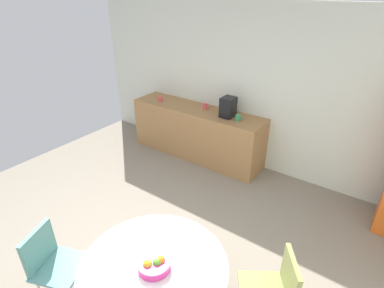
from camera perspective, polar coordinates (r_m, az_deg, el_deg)
The scene contains 11 objects.
ground_plane at distance 3.68m, azimuth -15.48°, elevation -22.00°, with size 6.00×6.00×0.00m, color gray.
wall_back at distance 5.00m, azimuth 9.75°, elevation 10.51°, with size 6.00×0.10×2.60m, color silver.
counter_block at distance 5.34m, azimuth 0.88°, elevation 2.23°, with size 2.43×0.60×0.90m, color #9E7042.
round_table at distance 2.74m, azimuth -7.18°, elevation -23.52°, with size 1.23×1.23×0.74m.
chair_teal at distance 3.24m, azimuth -25.41°, elevation -19.13°, with size 0.54×0.54×0.83m.
chair_olive at distance 2.87m, azimuth 15.93°, elevation -24.63°, with size 0.58×0.58×0.83m.
fruit_bowl at distance 2.60m, azimuth -7.22°, elevation -21.80°, with size 0.27×0.27×0.11m.
mug_white at distance 4.72m, azimuth 8.74°, elevation 4.99°, with size 0.13×0.08×0.09m.
mug_green at distance 5.14m, azimuth 2.53°, elevation 7.22°, with size 0.13×0.08×0.09m.
mug_red at distance 5.53m, azimuth -6.05°, elevation 8.59°, with size 0.13×0.08×0.09m.
coffee_maker at distance 4.81m, azimuth 6.89°, elevation 6.99°, with size 0.20×0.24×0.32m, color black.
Camera 1 is at (2.06, -1.32, 2.75)m, focal length 27.98 mm.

